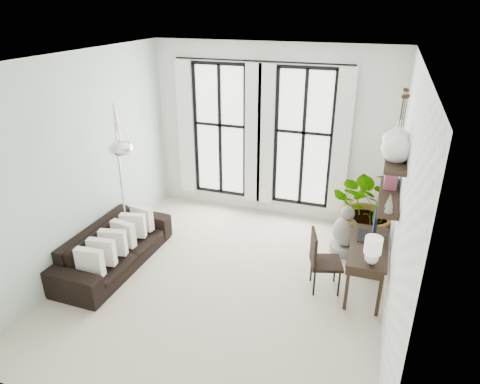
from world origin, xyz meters
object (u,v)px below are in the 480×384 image
at_px(desk_chair, 321,258).
at_px(plant, 370,207).
at_px(sofa, 114,247).
at_px(arc_lamp, 118,146).
at_px(buddha, 345,233).
at_px(desk, 368,249).

bearing_deg(desk_chair, plant, 51.35).
height_order(sofa, plant, plant).
xyz_separation_m(sofa, plant, (3.70, 1.83, 0.43)).
relative_size(plant, arc_lamp, 0.59).
height_order(sofa, buddha, buddha).
height_order(plant, arc_lamp, arc_lamp).
relative_size(desk_chair, arc_lamp, 0.36).
relative_size(desk, buddha, 1.47).
distance_m(plant, desk_chair, 1.55).
xyz_separation_m(desk, buddha, (-0.38, 0.97, -0.34)).
height_order(plant, desk, plant).
distance_m(sofa, arc_lamp, 1.60).
bearing_deg(desk_chair, arc_lamp, 165.91).
height_order(desk, desk_chair, desk).
bearing_deg(buddha, desk, -68.52).
height_order(sofa, desk_chair, desk_chair).
xyz_separation_m(arc_lamp, buddha, (3.26, 1.26, -1.54)).
relative_size(desk_chair, buddha, 1.09).
bearing_deg(sofa, plant, -62.60).
xyz_separation_m(plant, buddha, (-0.33, -0.30, -0.40)).
bearing_deg(plant, buddha, -138.50).
bearing_deg(desk, buddha, 111.48).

